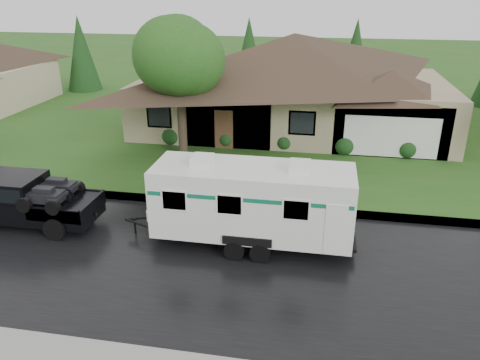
# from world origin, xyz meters

# --- Properties ---
(ground) EXTENTS (140.00, 140.00, 0.00)m
(ground) POSITION_xyz_m (0.00, 0.00, 0.00)
(ground) COLOR #25581B
(ground) RESTS_ON ground
(road) EXTENTS (140.00, 8.00, 0.01)m
(road) POSITION_xyz_m (0.00, -2.00, 0.01)
(road) COLOR black
(road) RESTS_ON ground
(curb) EXTENTS (140.00, 0.50, 0.15)m
(curb) POSITION_xyz_m (0.00, 2.25, 0.07)
(curb) COLOR gray
(curb) RESTS_ON ground
(lawn) EXTENTS (140.00, 26.00, 0.15)m
(lawn) POSITION_xyz_m (0.00, 15.00, 0.07)
(lawn) COLOR #25581B
(lawn) RESTS_ON ground
(house_main) EXTENTS (19.44, 10.80, 6.90)m
(house_main) POSITION_xyz_m (2.29, 13.84, 3.59)
(house_main) COLOR #9A8868
(house_main) RESTS_ON lawn
(tree_left_green) EXTENTS (4.23, 4.23, 7.00)m
(tree_left_green) POSITION_xyz_m (-3.06, 7.46, 5.01)
(tree_left_green) COLOR #382B1E
(tree_left_green) RESTS_ON lawn
(shrub_row) EXTENTS (13.60, 1.00, 1.00)m
(shrub_row) POSITION_xyz_m (2.00, 9.30, 0.65)
(shrub_row) COLOR #143814
(shrub_row) RESTS_ON lawn
(pickup_truck) EXTENTS (5.68, 2.16, 1.89)m
(pickup_truck) POSITION_xyz_m (-7.01, -0.54, 1.01)
(pickup_truck) COLOR black
(pickup_truck) RESTS_ON ground
(travel_trailer) EXTENTS (7.01, 2.46, 3.14)m
(travel_trailer) POSITION_xyz_m (1.79, -0.54, 1.67)
(travel_trailer) COLOR white
(travel_trailer) RESTS_ON ground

